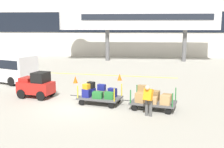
# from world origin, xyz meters

# --- Properties ---
(ground_plane) EXTENTS (120.00, 120.00, 0.00)m
(ground_plane) POSITION_xyz_m (0.00, 0.00, 0.00)
(ground_plane) COLOR #9E9B91
(apron_lead_line) EXTENTS (16.40, 2.47, 0.01)m
(apron_lead_line) POSITION_xyz_m (-1.54, 9.95, 0.00)
(apron_lead_line) COLOR yellow
(apron_lead_line) RESTS_ON ground_plane
(terminal_building) EXTENTS (46.01, 2.51, 8.70)m
(terminal_building) POSITION_xyz_m (0.00, 25.98, 4.36)
(terminal_building) COLOR silver
(terminal_building) RESTS_ON ground_plane
(jet_bridge) EXTENTS (19.18, 3.00, 6.42)m
(jet_bridge) POSITION_xyz_m (2.47, 19.99, 5.07)
(jet_bridge) COLOR silver
(jet_bridge) RESTS_ON ground_plane
(baggage_tug) EXTENTS (2.31, 1.66, 1.58)m
(baggage_tug) POSITION_xyz_m (-2.84, 1.66, 0.75)
(baggage_tug) COLOR red
(baggage_tug) RESTS_ON ground_plane
(baggage_cart_lead) EXTENTS (3.09, 1.93, 1.16)m
(baggage_cart_lead) POSITION_xyz_m (1.11, 0.66, 0.55)
(baggage_cart_lead) COLOR #4C4C4F
(baggage_cart_lead) RESTS_ON ground_plane
(baggage_cart_middle) EXTENTS (3.09, 1.93, 1.18)m
(baggage_cart_middle) POSITION_xyz_m (4.06, -0.06, 0.55)
(baggage_cart_middle) COLOR #4C4C4F
(baggage_cart_middle) RESTS_ON ground_plane
(baggage_handler) EXTENTS (0.54, 0.55, 1.56)m
(baggage_handler) POSITION_xyz_m (3.78, -1.30, 0.87)
(baggage_handler) COLOR #4C4C4C
(baggage_handler) RESTS_ON ground_plane
(shuttle_van) EXTENTS (5.16, 3.63, 2.10)m
(shuttle_van) POSITION_xyz_m (-6.83, 6.03, 1.23)
(shuttle_van) COLOR silver
(shuttle_van) RESTS_ON ground_plane
(safety_cone_near) EXTENTS (0.36, 0.36, 0.55)m
(safety_cone_near) POSITION_xyz_m (1.84, 7.47, 0.28)
(safety_cone_near) COLOR #EA590F
(safety_cone_near) RESTS_ON ground_plane
(safety_cone_far) EXTENTS (0.36, 0.36, 0.55)m
(safety_cone_far) POSITION_xyz_m (-1.45, 6.10, 0.28)
(safety_cone_far) COLOR #EA590F
(safety_cone_far) RESTS_ON ground_plane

